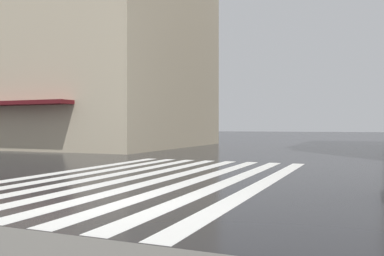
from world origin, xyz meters
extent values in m
plane|color=black|center=(0.00, 0.00, 0.00)|extent=(220.00, 220.00, 0.00)
cube|color=silver|center=(4.00, -2.22, 0.00)|extent=(13.00, 0.50, 0.01)
cube|color=silver|center=(4.00, -1.22, 0.00)|extent=(13.00, 0.50, 0.01)
cube|color=silver|center=(4.00, -0.22, 0.00)|extent=(13.00, 0.50, 0.01)
cube|color=silver|center=(4.00, 0.78, 0.00)|extent=(13.00, 0.50, 0.01)
cube|color=silver|center=(4.00, 1.78, 0.00)|extent=(13.00, 0.50, 0.01)
cube|color=silver|center=(4.00, 2.78, 0.00)|extent=(13.00, 0.50, 0.01)
cube|color=silver|center=(4.00, 3.78, 0.00)|extent=(13.00, 0.50, 0.01)
cube|color=silver|center=(4.00, 4.78, 0.00)|extent=(13.00, 0.50, 0.01)
cube|color=beige|center=(20.30, 19.41, 8.06)|extent=(15.61, 23.91, 16.13)
camera|label=1|loc=(-7.47, -4.86, 1.60)|focal=38.99mm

